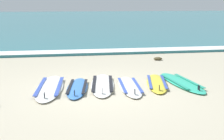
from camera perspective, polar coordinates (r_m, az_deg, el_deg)
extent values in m
plane|color=#B7AD93|center=(7.64, -1.98, -3.59)|extent=(80.00, 80.00, 0.00)
cube|color=teal|center=(42.43, -8.64, 9.08)|extent=(80.00, 60.00, 0.10)
cube|color=white|center=(13.06, -5.38, 3.11)|extent=(80.00, 1.00, 0.11)
ellipsoid|color=white|center=(7.89, -10.95, -3.04)|extent=(0.87, 2.55, 0.07)
cube|color=#334CB2|center=(7.91, -12.58, -2.77)|extent=(0.26, 1.75, 0.01)
cube|color=#334CB2|center=(7.85, -9.33, -2.74)|extent=(0.26, 1.75, 0.01)
cube|color=black|center=(6.93, -11.89, -4.39)|extent=(0.02, 0.09, 0.11)
ellipsoid|color=#3875CC|center=(7.76, -6.15, -3.14)|extent=(0.77, 1.99, 0.07)
cube|color=black|center=(7.77, -7.45, -2.84)|extent=(0.27, 1.36, 0.01)
cube|color=black|center=(7.74, -4.87, -2.84)|extent=(0.27, 1.36, 0.01)
cube|color=black|center=(7.01, -6.67, -4.03)|extent=(0.03, 0.09, 0.11)
ellipsoid|color=white|center=(8.01, -1.71, -2.60)|extent=(0.92, 2.37, 0.07)
cube|color=black|center=(8.00, -3.20, -2.32)|extent=(0.32, 1.61, 0.01)
cube|color=black|center=(8.00, -0.22, -2.31)|extent=(0.32, 1.61, 0.01)
cube|color=black|center=(7.11, -1.76, -3.71)|extent=(0.03, 0.09, 0.11)
ellipsoid|color=white|center=(7.85, 3.16, -2.91)|extent=(0.69, 2.09, 0.07)
cube|color=#334CB2|center=(7.82, 1.82, -2.65)|extent=(0.20, 1.43, 0.01)
cube|color=#334CB2|center=(7.87, 4.49, -2.59)|extent=(0.20, 1.43, 0.01)
cube|color=black|center=(7.06, 4.07, -3.85)|extent=(0.02, 0.09, 0.11)
ellipsoid|color=yellow|center=(8.23, 7.94, -2.31)|extent=(0.95, 2.06, 0.07)
cube|color=#334CB2|center=(8.21, 6.70, -2.02)|extent=(0.39, 1.38, 0.01)
cube|color=#334CB2|center=(8.23, 9.20, -2.05)|extent=(0.39, 1.38, 0.01)
cube|color=black|center=(7.45, 8.40, -3.11)|extent=(0.03, 0.09, 0.11)
ellipsoid|color=#2DB793|center=(8.40, 12.20, -2.17)|extent=(0.73, 2.29, 0.07)
cube|color=teal|center=(8.31, 10.96, -1.99)|extent=(0.20, 1.58, 0.01)
cube|color=teal|center=(8.49, 13.44, -1.81)|extent=(0.20, 1.58, 0.01)
cube|color=black|center=(7.63, 15.14, -3.05)|extent=(0.02, 0.09, 0.11)
ellipsoid|color=#4C4228|center=(11.69, 8.14, 2.01)|extent=(0.31, 0.25, 0.11)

